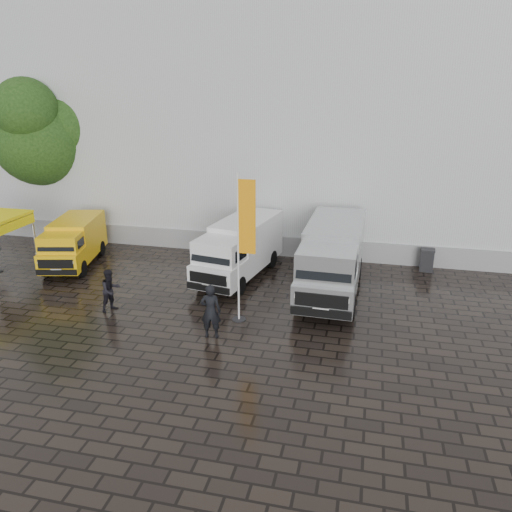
{
  "coord_description": "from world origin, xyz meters",
  "views": [
    {
      "loc": [
        4.39,
        -15.39,
        8.31
      ],
      "look_at": [
        0.3,
        2.2,
        1.95
      ],
      "focal_mm": 35.0,
      "sensor_mm": 36.0,
      "label": 1
    }
  ],
  "objects_px": {
    "wheelie_bin": "(427,260)",
    "van_yellow": "(74,244)",
    "van_white": "(239,250)",
    "person_tent": "(111,290)",
    "flagpole": "(243,241)",
    "van_silver": "(332,261)",
    "person_front": "(211,311)"
  },
  "relations": [
    {
      "from": "wheelie_bin",
      "to": "person_front",
      "type": "relative_size",
      "value": 0.54
    },
    {
      "from": "wheelie_bin",
      "to": "van_white",
      "type": "bearing_deg",
      "value": -156.7
    },
    {
      "from": "wheelie_bin",
      "to": "person_front",
      "type": "height_order",
      "value": "person_front"
    },
    {
      "from": "van_white",
      "to": "van_yellow",
      "type": "bearing_deg",
      "value": -167.53
    },
    {
      "from": "van_white",
      "to": "person_tent",
      "type": "height_order",
      "value": "van_white"
    },
    {
      "from": "flagpole",
      "to": "wheelie_bin",
      "type": "distance_m",
      "value": 10.09
    },
    {
      "from": "flagpole",
      "to": "van_silver",
      "type": "bearing_deg",
      "value": 48.15
    },
    {
      "from": "van_white",
      "to": "van_silver",
      "type": "distance_m",
      "value": 4.24
    },
    {
      "from": "person_tent",
      "to": "person_front",
      "type": "bearing_deg",
      "value": -76.76
    },
    {
      "from": "van_silver",
      "to": "van_yellow",
      "type": "bearing_deg",
      "value": 178.35
    },
    {
      "from": "van_silver",
      "to": "person_front",
      "type": "height_order",
      "value": "van_silver"
    },
    {
      "from": "flagpole",
      "to": "wheelie_bin",
      "type": "height_order",
      "value": "flagpole"
    },
    {
      "from": "van_silver",
      "to": "wheelie_bin",
      "type": "height_order",
      "value": "van_silver"
    },
    {
      "from": "van_white",
      "to": "van_silver",
      "type": "xyz_separation_m",
      "value": [
        4.14,
        -0.92,
        0.17
      ]
    },
    {
      "from": "person_front",
      "to": "van_yellow",
      "type": "bearing_deg",
      "value": -38.74
    },
    {
      "from": "wheelie_bin",
      "to": "van_yellow",
      "type": "bearing_deg",
      "value": -164.42
    },
    {
      "from": "van_white",
      "to": "person_front",
      "type": "xyz_separation_m",
      "value": [
        0.49,
        -5.61,
        -0.28
      ]
    },
    {
      "from": "van_yellow",
      "to": "wheelie_bin",
      "type": "relative_size",
      "value": 4.44
    },
    {
      "from": "van_yellow",
      "to": "person_tent",
      "type": "distance_m",
      "value": 5.84
    },
    {
      "from": "wheelie_bin",
      "to": "person_tent",
      "type": "bearing_deg",
      "value": -144.36
    },
    {
      "from": "van_yellow",
      "to": "van_silver",
      "type": "bearing_deg",
      "value": -16.11
    },
    {
      "from": "flagpole",
      "to": "wheelie_bin",
      "type": "bearing_deg",
      "value": 44.6
    },
    {
      "from": "van_yellow",
      "to": "flagpole",
      "type": "xyz_separation_m",
      "value": [
        9.24,
        -3.82,
        2.0
      ]
    },
    {
      "from": "person_front",
      "to": "van_white",
      "type": "bearing_deg",
      "value": -91.74
    },
    {
      "from": "wheelie_bin",
      "to": "van_silver",
      "type": "bearing_deg",
      "value": -133.22
    },
    {
      "from": "van_yellow",
      "to": "van_white",
      "type": "xyz_separation_m",
      "value": [
        7.98,
        0.31,
        0.18
      ]
    },
    {
      "from": "van_yellow",
      "to": "flagpole",
      "type": "height_order",
      "value": "flagpole"
    },
    {
      "from": "van_white",
      "to": "wheelie_bin",
      "type": "height_order",
      "value": "van_white"
    },
    {
      "from": "wheelie_bin",
      "to": "person_tent",
      "type": "relative_size",
      "value": 0.63
    },
    {
      "from": "van_white",
      "to": "person_tent",
      "type": "xyz_separation_m",
      "value": [
        -3.86,
        -4.44,
        -0.42
      ]
    },
    {
      "from": "person_tent",
      "to": "van_yellow",
      "type": "bearing_deg",
      "value": 73.22
    },
    {
      "from": "person_front",
      "to": "flagpole",
      "type": "bearing_deg",
      "value": -124.39
    }
  ]
}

